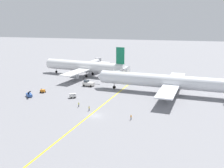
# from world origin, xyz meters

# --- Properties ---
(ground_plane) EXTENTS (600.00, 600.00, 0.00)m
(ground_plane) POSITION_xyz_m (0.00, 0.00, 0.00)
(ground_plane) COLOR gray
(taxiway_stripe) EXTENTS (12.36, 119.46, 0.01)m
(taxiway_stripe) POSITION_xyz_m (-0.78, 10.00, 0.00)
(taxiway_stripe) COLOR yellow
(taxiway_stripe) RESTS_ON ground
(airliner_at_gate_left) EXTENTS (51.24, 44.23, 16.29)m
(airliner_at_gate_left) POSITION_xyz_m (-24.10, 56.79, 5.03)
(airliner_at_gate_left) COLOR white
(airliner_at_gate_left) RESTS_ON ground
(airliner_being_pushed) EXTENTS (61.51, 45.12, 16.31)m
(airliner_being_pushed) POSITION_xyz_m (20.55, 32.17, 5.05)
(airliner_being_pushed) COLOR white
(airliner_being_pushed) RESTS_ON ground
(pushback_tug) EXTENTS (8.35, 3.71, 3.05)m
(pushback_tug) POSITION_xyz_m (-14.86, 35.84, 1.29)
(pushback_tug) COLOR white
(pushback_tug) RESTS_ON ground
(gse_belt_loader_portside) EXTENTS (4.24, 4.47, 3.02)m
(gse_belt_loader_portside) POSITION_xyz_m (-32.08, 13.78, 0.83)
(gse_belt_loader_portside) COLOR #2D5199
(gse_belt_loader_portside) RESTS_ON ground
(gse_baggage_cart_near_cluster) EXTENTS (3.15, 2.80, 1.71)m
(gse_baggage_cart_near_cluster) POSITION_xyz_m (-14.62, 16.61, 0.86)
(gse_baggage_cart_near_cluster) COLOR silver
(gse_baggage_cart_near_cluster) RESTS_ON ground
(gse_gpu_cart_small) EXTENTS (2.21, 1.74, 1.90)m
(gse_gpu_cart_small) POSITION_xyz_m (-29.72, 20.41, 0.79)
(gse_gpu_cart_small) COLOR orange
(gse_gpu_cart_small) RESTS_ON ground
(ground_crew_wing_walker_right) EXTENTS (0.36, 0.36, 1.65)m
(ground_crew_wing_walker_right) POSITION_xyz_m (-8.39, 7.03, 0.86)
(ground_crew_wing_walker_right) COLOR black
(ground_crew_wing_walker_right) RESTS_ON ground
(ground_crew_ramp_agent_by_cones) EXTENTS (0.39, 0.44, 1.67)m
(ground_crew_ramp_agent_by_cones) POSITION_xyz_m (-3.45, 3.94, 0.87)
(ground_crew_ramp_agent_by_cones) COLOR #2D3351
(ground_crew_ramp_agent_by_cones) RESTS_ON ground
(ground_crew_marshaller_foreground) EXTENTS (0.36, 0.48, 1.65)m
(ground_crew_marshaller_foreground) POSITION_xyz_m (11.81, -0.65, 0.86)
(ground_crew_marshaller_foreground) COLOR black
(ground_crew_marshaller_foreground) RESTS_ON ground
(jet_bridge) EXTENTS (4.49, 16.37, 6.08)m
(jet_bridge) POSITION_xyz_m (-24.77, 77.03, 4.30)
(jet_bridge) COLOR #B7B7BC
(jet_bridge) RESTS_ON ground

